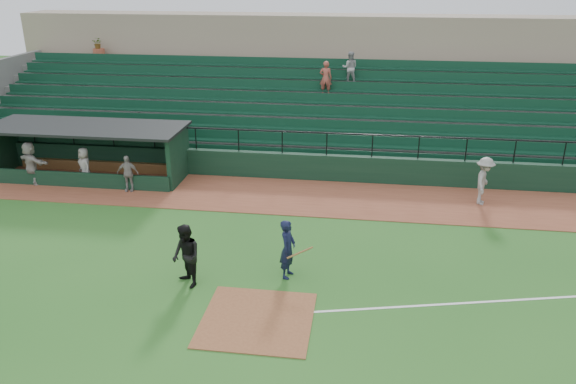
# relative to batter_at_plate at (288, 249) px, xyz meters

# --- Properties ---
(ground) EXTENTS (90.00, 90.00, 0.00)m
(ground) POSITION_rel_batter_at_plate_xyz_m (-0.50, -1.45, -0.95)
(ground) COLOR #255B1D
(ground) RESTS_ON ground
(warning_track) EXTENTS (40.00, 4.00, 0.03)m
(warning_track) POSITION_rel_batter_at_plate_xyz_m (-0.50, 6.55, -0.93)
(warning_track) COLOR brown
(warning_track) RESTS_ON ground
(home_plate_dirt) EXTENTS (3.00, 3.00, 0.03)m
(home_plate_dirt) POSITION_rel_batter_at_plate_xyz_m (-0.50, -2.45, -0.93)
(home_plate_dirt) COLOR brown
(home_plate_dirt) RESTS_ON ground
(foul_line) EXTENTS (17.49, 4.44, 0.01)m
(foul_line) POSITION_rel_batter_at_plate_xyz_m (7.50, -0.25, -0.94)
(foul_line) COLOR white
(foul_line) RESTS_ON ground
(stadium_structure) EXTENTS (38.00, 13.08, 6.40)m
(stadium_structure) POSITION_rel_batter_at_plate_xyz_m (-0.50, 15.01, 1.36)
(stadium_structure) COLOR black
(stadium_structure) RESTS_ON ground
(dugout) EXTENTS (8.90, 3.20, 2.42)m
(dugout) POSITION_rel_batter_at_plate_xyz_m (-10.25, 8.11, 0.39)
(dugout) COLOR black
(dugout) RESTS_ON ground
(batter_at_plate) EXTENTS (1.08, 0.76, 1.89)m
(batter_at_plate) POSITION_rel_batter_at_plate_xyz_m (0.00, 0.00, 0.00)
(batter_at_plate) COLOR black
(batter_at_plate) RESTS_ON ground
(umpire) EXTENTS (1.19, 1.20, 1.96)m
(umpire) POSITION_rel_batter_at_plate_xyz_m (-2.91, -0.96, 0.04)
(umpire) COLOR black
(umpire) RESTS_ON ground
(runner) EXTENTS (1.07, 1.43, 1.96)m
(runner) POSITION_rel_batter_at_plate_xyz_m (6.99, 6.82, 0.06)
(runner) COLOR gray
(runner) RESTS_ON warning_track
(dugout_player_a) EXTENTS (0.96, 0.48, 1.58)m
(dugout_player_a) POSITION_rel_batter_at_plate_xyz_m (-7.78, 6.18, -0.13)
(dugout_player_a) COLOR gray
(dugout_player_a) RESTS_ON warning_track
(dugout_player_b) EXTENTS (0.97, 0.94, 1.68)m
(dugout_player_b) POSITION_rel_batter_at_plate_xyz_m (-9.95, 6.67, -0.08)
(dugout_player_b) COLOR #A09B96
(dugout_player_b) RESTS_ON warning_track
(dugout_player_c) EXTENTS (1.86, 1.24, 1.92)m
(dugout_player_c) POSITION_rel_batter_at_plate_xyz_m (-12.33, 6.41, 0.04)
(dugout_player_c) COLOR #A9A49E
(dugout_player_c) RESTS_ON warning_track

